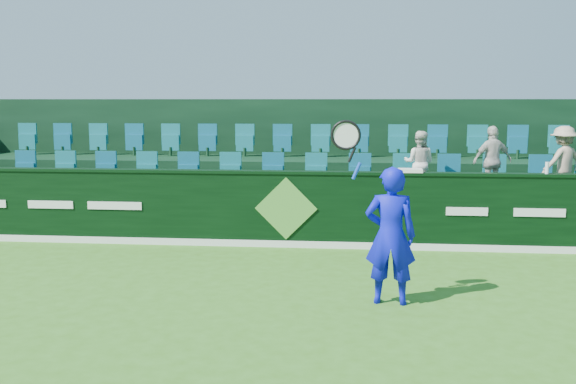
# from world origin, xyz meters

# --- Properties ---
(ground) EXTENTS (60.00, 60.00, 0.00)m
(ground) POSITION_xyz_m (0.00, 0.00, 0.00)
(ground) COLOR #386D1A
(ground) RESTS_ON ground
(sponsor_hoarding) EXTENTS (16.00, 0.25, 1.35)m
(sponsor_hoarding) POSITION_xyz_m (0.00, 4.00, 0.67)
(sponsor_hoarding) COLOR black
(sponsor_hoarding) RESTS_ON ground
(stand_tier_front) EXTENTS (16.00, 2.00, 0.80)m
(stand_tier_front) POSITION_xyz_m (0.00, 5.10, 0.40)
(stand_tier_front) COLOR black
(stand_tier_front) RESTS_ON ground
(stand_tier_back) EXTENTS (16.00, 1.80, 1.30)m
(stand_tier_back) POSITION_xyz_m (0.00, 7.00, 0.65)
(stand_tier_back) COLOR black
(stand_tier_back) RESTS_ON ground
(stand_rear) EXTENTS (16.00, 4.10, 2.60)m
(stand_rear) POSITION_xyz_m (0.00, 7.44, 1.22)
(stand_rear) COLOR black
(stand_rear) RESTS_ON ground
(seat_row_front) EXTENTS (13.50, 0.50, 0.60)m
(seat_row_front) POSITION_xyz_m (0.00, 5.50, 1.10)
(seat_row_front) COLOR #156C75
(seat_row_front) RESTS_ON stand_tier_front
(seat_row_back) EXTENTS (13.50, 0.50, 0.60)m
(seat_row_back) POSITION_xyz_m (0.00, 7.30, 1.60)
(seat_row_back) COLOR #156C75
(seat_row_back) RESTS_ON stand_tier_back
(tennis_player) EXTENTS (1.16, 0.46, 2.40)m
(tennis_player) POSITION_xyz_m (1.62, 0.92, 0.90)
(tennis_player) COLOR #0C12D6
(tennis_player) RESTS_ON ground
(spectator_left) EXTENTS (0.69, 0.60, 1.21)m
(spectator_left) POSITION_xyz_m (2.40, 5.12, 1.40)
(spectator_left) COLOR silver
(spectator_left) RESTS_ON stand_tier_front
(spectator_middle) EXTENTS (0.83, 0.54, 1.31)m
(spectator_middle) POSITION_xyz_m (3.75, 5.12, 1.45)
(spectator_middle) COLOR beige
(spectator_middle) RESTS_ON stand_tier_front
(spectator_right) EXTENTS (0.97, 0.80, 1.31)m
(spectator_right) POSITION_xyz_m (5.02, 5.12, 1.46)
(spectator_right) COLOR tan
(spectator_right) RESTS_ON stand_tier_front
(towel) EXTENTS (0.40, 0.26, 0.06)m
(towel) POSITION_xyz_m (2.14, 4.00, 1.38)
(towel) COLOR white
(towel) RESTS_ON sponsor_hoarding
(drinks_bottle) EXTENTS (0.06, 0.06, 0.20)m
(drinks_bottle) POSITION_xyz_m (4.41, 4.00, 1.45)
(drinks_bottle) COLOR white
(drinks_bottle) RESTS_ON sponsor_hoarding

